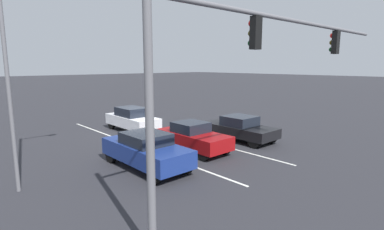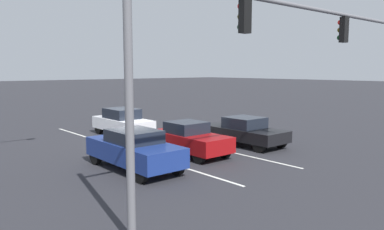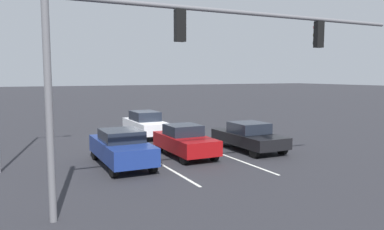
% 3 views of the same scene
% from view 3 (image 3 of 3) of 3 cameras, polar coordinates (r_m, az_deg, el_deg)
% --- Properties ---
extents(ground_plane, '(240.00, 240.00, 0.00)m').
position_cam_3_polar(ground_plane, '(23.54, -6.61, -3.63)').
color(ground_plane, '#28282D').
extents(lane_stripe_left_divider, '(0.12, 16.41, 0.01)m').
position_cam_3_polar(lane_stripe_left_divider, '(22.20, -0.39, -4.17)').
color(lane_stripe_left_divider, silver).
rests_on(lane_stripe_left_divider, ground_plane).
extents(lane_stripe_center_divider, '(0.12, 16.41, 0.01)m').
position_cam_3_polar(lane_stripe_center_divider, '(20.94, -9.14, -4.87)').
color(lane_stripe_center_divider, silver).
rests_on(lane_stripe_center_divider, ground_plane).
extents(car_navy_rightlane_front, '(1.86, 4.67, 1.60)m').
position_cam_3_polar(car_navy_rightlane_front, '(16.69, -10.71, -4.84)').
color(car_navy_rightlane_front, navy).
rests_on(car_navy_rightlane_front, ground_plane).
extents(car_black_leftlane_front, '(1.93, 4.61, 1.48)m').
position_cam_3_polar(car_black_leftlane_front, '(20.02, 8.62, -3.21)').
color(car_black_leftlane_front, black).
rests_on(car_black_leftlane_front, ground_plane).
extents(car_maroon_midlane_front, '(1.79, 4.16, 1.54)m').
position_cam_3_polar(car_maroon_midlane_front, '(18.34, -1.11, -3.95)').
color(car_maroon_midlane_front, maroon).
rests_on(car_maroon_midlane_front, ground_plane).
extents(car_white_midlane_second, '(1.72, 4.49, 1.65)m').
position_cam_3_polar(car_white_midlane_second, '(24.21, -7.14, -1.34)').
color(car_white_midlane_second, silver).
rests_on(car_white_midlane_second, ground_plane).
extents(traffic_signal_gantry, '(12.90, 0.37, 6.55)m').
position_cam_3_polar(traffic_signal_gantry, '(11.63, -0.77, 10.34)').
color(traffic_signal_gantry, slate).
rests_on(traffic_signal_gantry, ground_plane).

